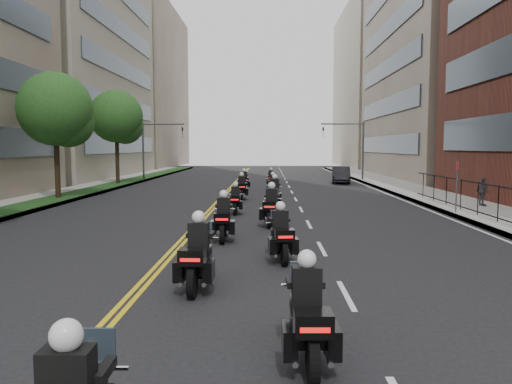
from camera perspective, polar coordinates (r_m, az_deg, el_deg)
sidewalk_right at (r=32.59m, az=20.20°, el=-0.70°), size 4.00×90.00×0.15m
sidewalk_left at (r=33.67m, az=-22.24°, el=-0.59°), size 4.00×90.00×0.15m
grass_strip at (r=33.34m, az=-20.98°, el=-0.43°), size 2.00×90.00×0.04m
building_right_tan at (r=58.48m, az=22.30°, el=16.41°), size 15.11×28.00×30.00m
building_right_far at (r=86.59m, az=15.05°, el=11.48°), size 15.00×28.00×26.00m
building_left_mid at (r=60.18m, az=-22.78°, el=18.01°), size 16.11×28.00×34.00m
building_left_far at (r=87.46m, az=-14.49°, el=11.43°), size 16.00×28.00×26.00m
street_trees at (r=27.40m, az=-26.16°, el=8.63°), size 4.40×38.40×7.98m
traffic_signal_right at (r=48.36m, az=11.03°, el=5.64°), size 4.09×0.20×5.60m
traffic_signal_left at (r=48.94m, az=-11.69°, el=5.62°), size 4.09×0.20×5.60m
motorcycle_1 at (r=7.74m, az=5.89°, el=-14.21°), size 0.53×2.29×1.69m
motorcycle_2 at (r=11.53m, az=-6.66°, el=-7.52°), size 0.56×2.41×1.78m
motorcycle_3 at (r=14.28m, az=2.87°, el=-5.19°), size 0.65×2.28×1.68m
motorcycle_4 at (r=17.33m, az=-3.74°, el=-3.27°), size 0.55×2.36×1.74m
motorcycle_5 at (r=20.50m, az=1.76°, el=-1.89°), size 0.65×2.44×1.80m
motorcycle_6 at (r=24.17m, az=-2.37°, el=-1.05°), size 0.49×2.10×1.55m
motorcycle_7 at (r=27.38m, az=2.13°, el=-0.16°), size 0.64×2.36×1.74m
motorcycle_8 at (r=30.83m, az=-1.65°, el=0.40°), size 0.56×2.27×1.68m
motorcycle_9 at (r=33.49m, az=1.92°, el=0.71°), size 0.50×2.13×1.57m
motorcycle_10 at (r=37.20m, az=-1.35°, el=1.18°), size 0.64×2.20×1.62m
motorcycle_11 at (r=40.49m, az=1.73°, el=1.47°), size 0.48×2.11×1.56m
parked_sedan at (r=45.20m, az=9.68°, el=1.94°), size 2.07×4.63×1.48m
pedestrian_c at (r=28.66m, az=24.47°, el=0.05°), size 0.58×0.95×1.50m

